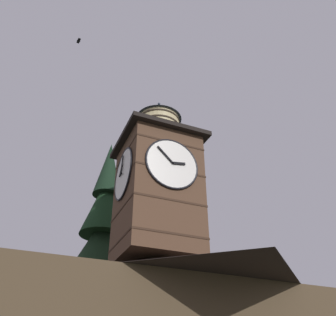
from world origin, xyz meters
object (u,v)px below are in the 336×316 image
Objects in this scene: pine_tree_behind at (97,292)px; moon at (150,306)px; clock_tower at (157,183)px; flying_bird_high at (79,41)px.

moon is (-15.66, -33.17, 5.89)m from pine_tree_behind.
clock_tower is 0.55× the size of pine_tree_behind.
clock_tower is 11.92m from flying_bird_high.
pine_tree_behind is at bearing 64.72° from moon.
moon is (-14.48, -39.64, 1.58)m from clock_tower.
flying_bird_high reaches higher than clock_tower.
pine_tree_behind is at bearing -79.63° from clock_tower.
pine_tree_behind is 37.13× the size of flying_bird_high.
moon is 3.20× the size of flying_bird_high.
pine_tree_behind is at bearing -130.36° from flying_bird_high.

